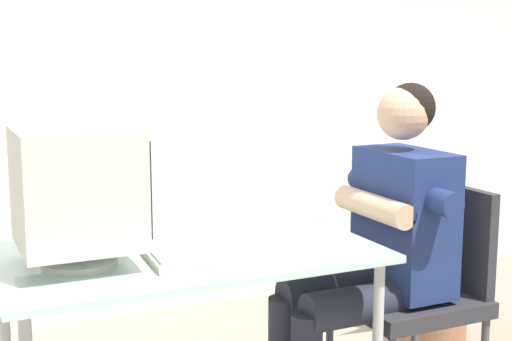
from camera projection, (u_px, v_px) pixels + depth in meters
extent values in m
cube|color=silver|center=(148.00, 23.00, 3.64)|extent=(8.00, 0.10, 3.00)
cylinder|color=#B7B7BC|center=(294.00, 303.00, 2.95)|extent=(0.04, 0.04, 0.69)
cube|color=silver|center=(187.00, 254.00, 2.39)|extent=(1.24, 0.72, 0.02)
cylinder|color=silver|center=(80.00, 263.00, 2.22)|extent=(0.23, 0.23, 0.02)
cylinder|color=silver|center=(80.00, 252.00, 2.21)|extent=(0.06, 0.06, 0.05)
cube|color=silver|center=(77.00, 187.00, 2.18)|extent=(0.35, 0.36, 0.36)
cube|color=black|center=(136.00, 183.00, 2.25)|extent=(0.01, 0.31, 0.29)
cube|color=beige|center=(165.00, 249.00, 2.36)|extent=(0.18, 0.49, 0.02)
cube|color=beige|center=(165.00, 244.00, 2.36)|extent=(0.16, 0.44, 0.01)
cylinder|color=#4C4C51|center=(415.00, 329.00, 3.07)|extent=(0.03, 0.03, 0.39)
cube|color=#2D2D33|center=(406.00, 300.00, 2.76)|extent=(0.48, 0.48, 0.06)
cube|color=#2D2D33|center=(454.00, 235.00, 2.81)|extent=(0.04, 0.43, 0.40)
cube|color=navy|center=(404.00, 220.00, 2.70)|extent=(0.22, 0.40, 0.53)
sphere|color=tan|center=(403.00, 114.00, 2.62)|extent=(0.19, 0.19, 0.19)
sphere|color=black|center=(410.00, 108.00, 2.63)|extent=(0.18, 0.18, 0.18)
cylinder|color=#262838|center=(364.00, 304.00, 2.56)|extent=(0.46, 0.14, 0.14)
cylinder|color=#262838|center=(337.00, 289.00, 2.72)|extent=(0.46, 0.14, 0.14)
cylinder|color=navy|center=(441.00, 202.00, 2.46)|extent=(0.09, 0.14, 0.09)
cylinder|color=navy|center=(367.00, 180.00, 2.87)|extent=(0.09, 0.14, 0.09)
cylinder|color=tan|center=(373.00, 206.00, 2.63)|extent=(0.09, 0.40, 0.09)
cylinder|color=#9E6647|center=(435.00, 315.00, 3.42)|extent=(0.30, 0.30, 0.25)
cylinder|color=brown|center=(437.00, 264.00, 3.37)|extent=(0.04, 0.04, 0.25)
cone|color=#35873E|center=(460.00, 217.00, 3.38)|extent=(0.35, 0.10, 0.28)
cone|color=#35873E|center=(436.00, 210.00, 3.44)|extent=(0.20, 0.29, 0.35)
cone|color=#35873E|center=(417.00, 218.00, 3.45)|extent=(0.13, 0.36, 0.26)
cone|color=#35873E|center=(408.00, 225.00, 3.37)|extent=(0.32, 0.30, 0.26)
cone|color=#35873E|center=(433.00, 218.00, 3.25)|extent=(0.27, 0.22, 0.35)
cone|color=#35873E|center=(453.00, 221.00, 3.24)|extent=(0.10, 0.32, 0.32)
cone|color=#35873E|center=(463.00, 221.00, 3.28)|extent=(0.21, 0.31, 0.33)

